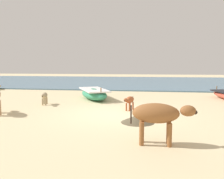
% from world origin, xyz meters
% --- Properties ---
extents(ground, '(80.00, 80.00, 0.00)m').
position_xyz_m(ground, '(0.00, 0.00, 0.00)').
color(ground, beige).
extents(sea_water, '(60.00, 20.00, 0.08)m').
position_xyz_m(sea_water, '(0.00, 17.97, 0.04)').
color(sea_water, slate).
rests_on(sea_water, ground).
extents(fishing_boat_2, '(2.52, 3.40, 0.78)m').
position_xyz_m(fishing_boat_2, '(-1.72, 3.78, 0.32)').
color(fishing_boat_2, '#338C66').
rests_on(fishing_boat_2, ground).
extents(calf_near_rust, '(0.47, 0.88, 0.59)m').
position_xyz_m(calf_near_rust, '(0.49, 0.87, 0.42)').
color(calf_near_rust, '#9E4C28').
rests_on(calf_near_rust, ground).
extents(calf_far_dun, '(0.43, 0.90, 0.59)m').
position_xyz_m(calf_far_dun, '(-3.66, 1.64, 0.43)').
color(calf_far_dun, tan).
rests_on(calf_far_dun, ground).
extents(cow_second_adult_brown, '(1.55, 0.46, 1.00)m').
position_xyz_m(cow_second_adult_brown, '(1.48, -3.21, 0.72)').
color(cow_second_adult_brown, brown).
rests_on(cow_second_adult_brown, ground).
extents(debris_pile_1, '(1.24, 1.24, 0.26)m').
position_xyz_m(debris_pile_1, '(0.92, -1.15, 0.13)').
color(debris_pile_1, brown).
rests_on(debris_pile_1, ground).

